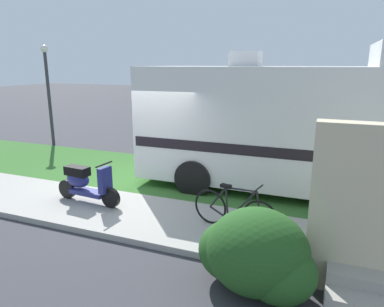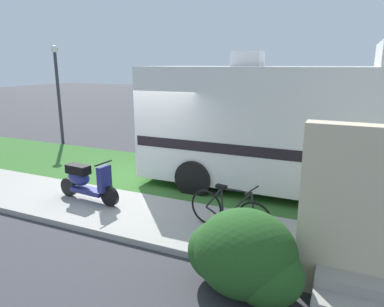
% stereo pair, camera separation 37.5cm
% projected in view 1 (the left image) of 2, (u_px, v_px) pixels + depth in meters
% --- Properties ---
extents(ground_plane, '(80.00, 80.00, 0.00)m').
position_uv_depth(ground_plane, '(142.00, 195.00, 8.58)').
color(ground_plane, '#38383D').
extents(sidewalk, '(24.00, 2.00, 0.12)m').
position_uv_depth(sidewalk, '(114.00, 212.00, 7.49)').
color(sidewalk, '#9E9B93').
rests_on(sidewalk, ground).
extents(grass_strip, '(24.00, 3.40, 0.08)m').
position_uv_depth(grass_strip, '(168.00, 176.00, 9.92)').
color(grass_strip, '#336628').
rests_on(grass_strip, ground).
extents(motorhome_rv, '(7.12, 2.76, 3.56)m').
position_uv_depth(motorhome_rv, '(291.00, 124.00, 8.52)').
color(motorhome_rv, silver).
rests_on(motorhome_rv, ground).
extents(scooter, '(1.69, 0.50, 0.97)m').
position_uv_depth(scooter, '(85.00, 183.00, 7.75)').
color(scooter, black).
rests_on(scooter, ground).
extents(bicycle, '(1.68, 0.53, 0.90)m').
position_uv_depth(bicycle, '(234.00, 211.00, 6.45)').
color(bicycle, black).
rests_on(bicycle, ground).
extents(pickup_truck_near, '(5.63, 2.42, 1.88)m').
position_uv_depth(pickup_truck_near, '(317.00, 124.00, 12.70)').
color(pickup_truck_near, '#B7B29E').
rests_on(pickup_truck_near, ground).
extents(pickup_truck_far, '(5.36, 2.21, 1.88)m').
position_uv_depth(pickup_truck_far, '(352.00, 116.00, 14.88)').
color(pickup_truck_far, '#B7B29E').
rests_on(pickup_truck_far, ground).
extents(bush_by_porch, '(1.69, 1.27, 1.20)m').
position_uv_depth(bush_by_porch, '(256.00, 255.00, 4.83)').
color(bush_by_porch, '#23511E').
rests_on(bush_by_porch, ground).
extents(street_lamp_post, '(0.28, 0.28, 3.81)m').
position_uv_depth(street_lamp_post, '(48.00, 85.00, 13.41)').
color(street_lamp_post, '#333338').
rests_on(street_lamp_post, ground).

